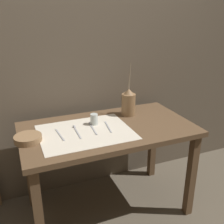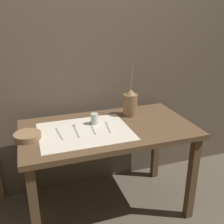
% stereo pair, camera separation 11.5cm
% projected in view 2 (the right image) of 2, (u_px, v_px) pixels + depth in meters
% --- Properties ---
extents(ground_plane, '(12.00, 12.00, 0.00)m').
position_uv_depth(ground_plane, '(108.00, 207.00, 2.31)').
color(ground_plane, brown).
extents(stone_wall_back, '(7.00, 0.06, 2.40)m').
position_uv_depth(stone_wall_back, '(91.00, 62.00, 2.30)').
color(stone_wall_back, brown).
rests_on(stone_wall_back, ground_plane).
extents(wooden_table, '(1.33, 0.73, 0.78)m').
position_uv_depth(wooden_table, '(108.00, 139.00, 2.07)').
color(wooden_table, brown).
rests_on(wooden_table, ground_plane).
extents(linen_cloth, '(0.68, 0.52, 0.00)m').
position_uv_depth(linen_cloth, '(85.00, 131.00, 1.95)').
color(linen_cloth, beige).
rests_on(linen_cloth, wooden_table).
extents(pitcher_with_flowers, '(0.12, 0.12, 0.45)m').
position_uv_depth(pitcher_with_flowers, '(130.00, 103.00, 2.22)').
color(pitcher_with_flowers, olive).
rests_on(pitcher_with_flowers, wooden_table).
extents(wooden_bowl, '(0.19, 0.19, 0.04)m').
position_uv_depth(wooden_bowl, '(27.00, 136.00, 1.83)').
color(wooden_bowl, '#8E6B47').
rests_on(wooden_bowl, wooden_table).
extents(glass_tumbler_near, '(0.06, 0.06, 0.09)m').
position_uv_depth(glass_tumbler_near, '(94.00, 119.00, 2.06)').
color(glass_tumbler_near, silver).
rests_on(glass_tumbler_near, wooden_table).
extents(fork_inner, '(0.03, 0.21, 0.00)m').
position_uv_depth(fork_inner, '(59.00, 133.00, 1.91)').
color(fork_inner, '#A8A8AD').
rests_on(fork_inner, wooden_table).
extents(spoon_outer, '(0.02, 0.22, 0.02)m').
position_uv_depth(spoon_outer, '(75.00, 128.00, 1.99)').
color(spoon_outer, '#A8A8AD').
rests_on(spoon_outer, wooden_table).
extents(spoon_inner, '(0.03, 0.22, 0.02)m').
position_uv_depth(spoon_inner, '(91.00, 125.00, 2.05)').
color(spoon_inner, '#A8A8AD').
rests_on(spoon_inner, wooden_table).
extents(fork_outer, '(0.04, 0.21, 0.00)m').
position_uv_depth(fork_outer, '(108.00, 127.00, 2.02)').
color(fork_outer, '#A8A8AD').
rests_on(fork_outer, wooden_table).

